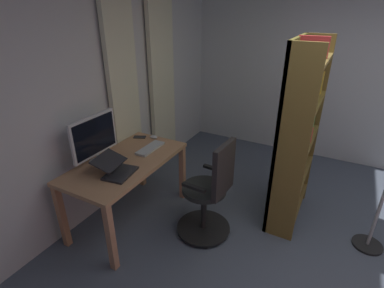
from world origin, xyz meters
TOP-DOWN VIEW (x-y plane):
  - ground_plane at (0.00, 0.00)m, footprint 7.33×7.33m
  - back_room_partition at (0.00, -2.82)m, footprint 4.84×0.10m
  - curtain_left_panel at (-1.06, -2.71)m, footprint 0.52×0.06m
  - curtain_right_panel at (-0.28, -2.71)m, footprint 0.45×0.06m
  - desk at (0.23, -2.32)m, footprint 1.32×0.69m
  - office_chair at (0.04, -1.45)m, footprint 0.56×0.56m
  - computer_monitor at (0.38, -2.55)m, footprint 0.55×0.18m
  - computer_keyboard at (-0.10, -2.25)m, footprint 0.38×0.13m
  - laptop at (0.47, -2.23)m, footprint 0.35×0.37m
  - computer_mouse at (-0.36, -2.39)m, footprint 0.06×0.10m
  - cell_phone_face_up at (-0.31, -2.55)m, footprint 0.12×0.16m
  - bookshelf at (-0.67, -0.86)m, footprint 0.85×0.30m

SIDE VIEW (x-z plane):
  - ground_plane at x=0.00m, z-range 0.00..0.00m
  - office_chair at x=0.04m, z-range -0.04..1.02m
  - desk at x=0.23m, z-range 0.27..1.00m
  - cell_phone_face_up at x=-0.31m, z-range 0.73..0.74m
  - computer_keyboard at x=-0.10m, z-range 0.73..0.76m
  - computer_mouse at x=-0.36m, z-range 0.73..0.77m
  - laptop at x=0.47m, z-range 0.70..0.87m
  - bookshelf at x=-0.67m, z-range 0.00..1.93m
  - computer_monitor at x=0.38m, z-range 0.76..1.25m
  - curtain_left_panel at x=-1.06m, z-range 0.00..2.38m
  - curtain_right_panel at x=-0.28m, z-range 0.00..2.38m
  - back_room_partition at x=0.00m, z-range 0.00..2.62m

